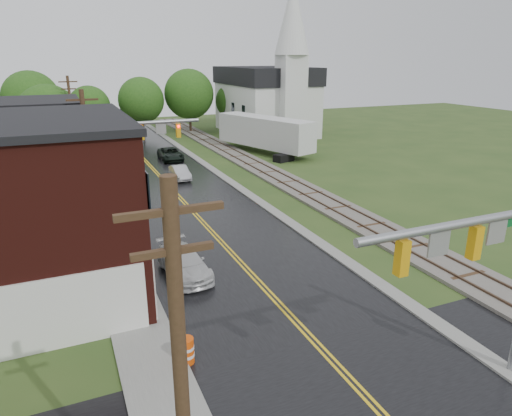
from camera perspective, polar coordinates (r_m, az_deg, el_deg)
main_road at (r=39.39m, az=-10.36°, el=2.19°), size 10.00×90.00×0.02m
curb_right at (r=45.44m, az=-5.21°, el=4.58°), size 0.80×70.00×0.12m
sidewalk_left at (r=33.80m, az=-18.60°, el=-1.22°), size 2.40×50.00×0.12m
yellow_house at (r=33.93m, az=-27.39°, el=3.39°), size 8.00×7.00×6.40m
darkred_building at (r=42.86m, az=-25.29°, el=5.07°), size 7.00×6.00×4.40m
church at (r=67.16m, az=1.61°, el=14.15°), size 10.40×18.40×20.00m
railroad at (r=47.01m, az=0.13°, el=5.26°), size 3.20×80.00×0.30m
traffic_signal_near at (r=15.90m, az=27.22°, el=-5.21°), size 7.34×0.30×7.20m
traffic_signal_far at (r=34.79m, az=-15.26°, el=8.14°), size 7.34×0.43×7.20m
utility_pole_a at (r=9.35m, az=-9.24°, el=-22.29°), size 1.80×0.28×9.00m
utility_pole_b at (r=29.63m, az=-20.10°, el=5.46°), size 1.80×0.28×9.00m
utility_pole_c at (r=51.34m, az=-21.95°, el=10.31°), size 1.80×0.28×9.00m
tree_left_e at (r=53.20m, az=-24.28°, el=10.36°), size 6.40×6.40×8.16m
suv_dark at (r=50.95m, az=-10.64°, el=6.62°), size 2.31×4.86×1.34m
sedan_silver at (r=42.77m, az=-9.48°, el=4.38°), size 1.32×3.73×1.23m
pickup_white at (r=23.98m, az=-9.00°, el=-6.77°), size 2.22×4.79×1.36m
semi_trailer at (r=53.77m, az=1.12°, el=9.47°), size 7.09×13.70×4.17m
construction_barrel at (r=17.73m, az=-8.72°, el=-17.23°), size 0.70×0.70×1.03m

